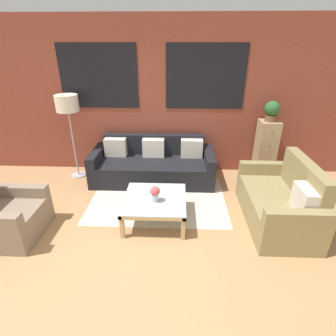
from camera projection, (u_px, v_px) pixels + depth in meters
ground_plane at (137, 252)px, 3.25m from camera, size 16.00×16.00×0.00m
wall_back_brick at (153, 99)px, 4.83m from camera, size 8.40×0.09×2.80m
rug at (158, 199)px, 4.35m from camera, size 2.20×1.51×0.00m
couch_dark at (153, 165)px, 4.88m from camera, size 2.21×0.88×0.78m
settee_vintage at (280, 203)px, 3.69m from camera, size 0.80×1.49×0.92m
armchair_corner at (6, 217)px, 3.44m from camera, size 0.80×0.82×0.84m
coffee_table at (155, 201)px, 3.71m from camera, size 0.87×0.87×0.37m
floor_lamp at (67, 107)px, 4.55m from camera, size 0.39×0.39×1.54m
drawer_cabinet at (265, 149)px, 4.89m from camera, size 0.34×0.38×1.09m
potted_plant at (272, 110)px, 4.58m from camera, size 0.26×0.26×0.35m
flower_vase at (155, 193)px, 3.56m from camera, size 0.13×0.13×0.22m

